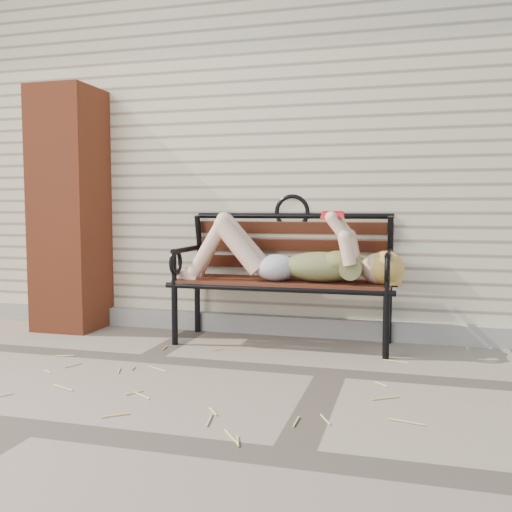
% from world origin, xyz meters
% --- Properties ---
extents(ground, '(80.00, 80.00, 0.00)m').
position_xyz_m(ground, '(0.00, 0.00, 0.00)').
color(ground, gray).
rests_on(ground, ground).
extents(house_wall, '(8.00, 4.00, 3.00)m').
position_xyz_m(house_wall, '(0.00, 3.00, 1.50)').
color(house_wall, beige).
rests_on(house_wall, ground).
extents(house_roof, '(8.30, 4.30, 0.30)m').
position_xyz_m(house_roof, '(0.00, 3.00, 3.15)').
color(house_roof, '#43332F').
rests_on(house_roof, house_wall).
extents(foundation_strip, '(8.00, 0.10, 0.15)m').
position_xyz_m(foundation_strip, '(0.00, 0.97, 0.07)').
color(foundation_strip, '#A29C92').
rests_on(foundation_strip, ground).
extents(brick_pillar, '(0.50, 0.50, 2.00)m').
position_xyz_m(brick_pillar, '(-2.30, 0.75, 1.00)').
color(brick_pillar, '#953E21').
rests_on(brick_pillar, ground).
extents(garden_bench, '(1.74, 0.69, 1.13)m').
position_xyz_m(garden_bench, '(-0.46, 0.77, 0.63)').
color(garden_bench, black).
rests_on(garden_bench, ground).
extents(reading_woman, '(1.64, 0.37, 0.52)m').
position_xyz_m(reading_woman, '(-0.45, 0.63, 0.67)').
color(reading_woman, '#092F40').
rests_on(reading_woman, ground).
extents(straw_scatter, '(2.86, 1.68, 0.01)m').
position_xyz_m(straw_scatter, '(-0.65, -0.65, 0.01)').
color(straw_scatter, '#E3C26E').
rests_on(straw_scatter, ground).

